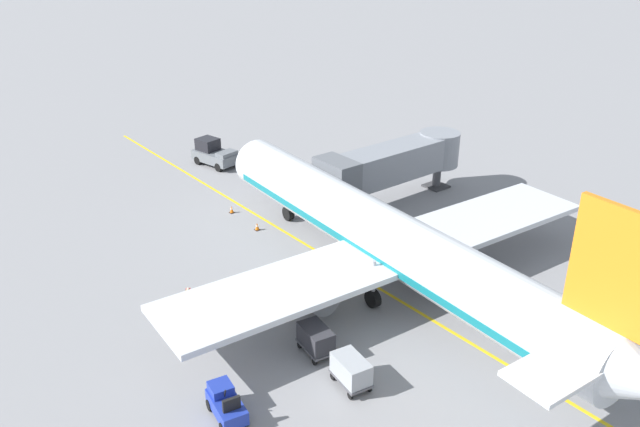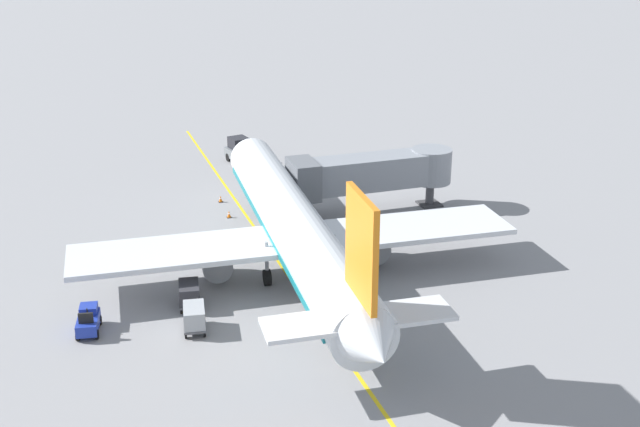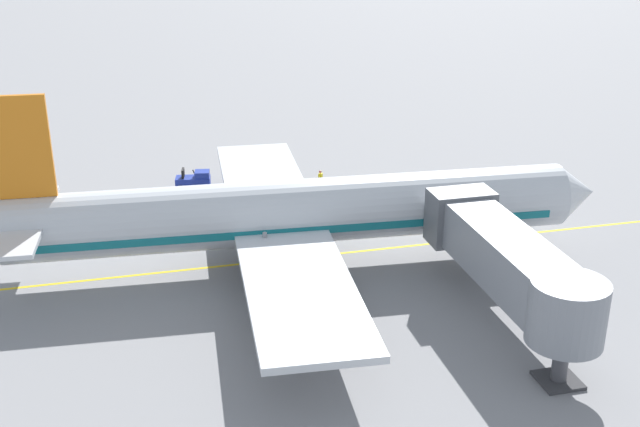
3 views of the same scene
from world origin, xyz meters
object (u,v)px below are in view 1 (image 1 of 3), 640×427
Objects in this scene: baggage_cart_front at (316,338)px; ground_crew_loader at (189,299)px; parked_airliner at (386,238)px; safety_cone_nose_right at (257,226)px; safety_cone_nose_left at (232,209)px; baggage_tug_lead at (226,404)px; jet_bridge at (393,163)px; ground_crew_wing_walker at (316,265)px; pushback_tractor at (214,154)px; baggage_cart_second_in_train at (351,370)px.

ground_crew_loader is at bearing 114.10° from baggage_cart_front.
parked_airliner reaches higher than safety_cone_nose_right.
parked_airliner is 8.71m from baggage_cart_front.
parked_airliner is 15.65m from safety_cone_nose_left.
baggage_cart_front is (6.22, 1.20, 0.24)m from baggage_tug_lead.
jet_bridge is 8.21× the size of ground_crew_wing_walker.
pushback_tractor is 8.07× the size of safety_cone_nose_left.
baggage_cart_second_in_train is at bearing -108.42° from pushback_tractor.
baggage_tug_lead is (-23.40, -13.13, -2.74)m from jet_bridge.
jet_bridge reaches higher than safety_cone_nose_left.
baggage_cart_front is at bearing -145.22° from jet_bridge.
pushback_tractor reaches higher than baggage_cart_front.
parked_airliner is 11.97m from safety_cone_nose_right.
baggage_cart_second_in_train is at bearing -108.86° from safety_cone_nose_right.
ground_crew_loader is at bearing -131.19° from safety_cone_nose_left.
baggage_tug_lead is at bearing -127.44° from safety_cone_nose_right.
safety_cone_nose_right is (-2.11, 11.42, -2.90)m from parked_airliner.
parked_airliner is at bearing -136.28° from jet_bridge.
baggage_tug_lead is 1.58× the size of ground_crew_wing_walker.
baggage_cart_second_in_train is (5.97, -1.94, 0.24)m from baggage_tug_lead.
baggage_cart_second_in_train is at bearing -142.81° from parked_airliner.
ground_crew_wing_walker is at bearing -94.53° from safety_cone_nose_left.
pushback_tractor is at bearing 84.50° from parked_airliner.
baggage_tug_lead reaches higher than baggage_cart_second_in_train.
pushback_tractor is 33.47m from baggage_cart_second_in_train.
parked_airliner is 22.10× the size of ground_crew_loader.
baggage_tug_lead is at bearing -169.08° from baggage_cart_front.
ground_crew_loader is at bearing 72.43° from baggage_tug_lead.
jet_bridge is 4.67× the size of baggage_cart_second_in_train.
jet_bridge is at bearing -29.27° from safety_cone_nose_left.
ground_crew_loader reaches higher than baggage_cart_second_in_train.
ground_crew_wing_walker is at bearing 132.46° from parked_airliner.
parked_airliner is 12.57× the size of baggage_cart_front.
ground_crew_wing_walker is at bearing -155.04° from jet_bridge.
pushback_tractor is 30.43m from baggage_cart_front.
ground_crew_wing_walker is at bearing 61.08° from baggage_cart_second_in_train.
parked_airliner is 12.39m from ground_crew_loader.
jet_bridge is 23.18m from baggage_cart_second_in_train.
safety_cone_nose_left is (6.13, 21.40, -0.66)m from baggage_cart_second_in_train.
safety_cone_nose_left is 3.83m from safety_cone_nose_right.
jet_bridge reaches higher than baggage_cart_front.
ground_crew_loader is at bearing -143.47° from safety_cone_nose_right.
safety_cone_nose_right is (11.97, 15.64, -0.42)m from baggage_tug_lead.
ground_crew_wing_walker is 12.09m from safety_cone_nose_left.
ground_crew_loader reaches higher than safety_cone_nose_left.
safety_cone_nose_right is (5.76, 14.44, -0.66)m from baggage_cart_front.
baggage_tug_lead is 19.70m from safety_cone_nose_right.
parked_airliner reaches higher than ground_crew_wing_walker.
pushback_tractor is (-6.85, 16.69, -2.36)m from jet_bridge.
baggage_cart_front is 5.03× the size of safety_cone_nose_right.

